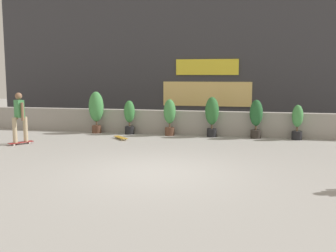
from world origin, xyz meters
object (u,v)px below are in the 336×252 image
potted_plant_2 (170,115)px  potted_plant_1 (129,116)px  potted_plant_3 (212,114)px  skater_by_wall_left (20,116)px  skateboard_near_camera (121,137)px  potted_plant_5 (297,121)px  potted_plant_4 (256,116)px  potted_plant_0 (96,109)px

potted_plant_2 → potted_plant_1: bearing=180.0°
potted_plant_1 → potted_plant_2: potted_plant_2 is taller
potted_plant_3 → skater_by_wall_left: bearing=-154.0°
potted_plant_1 → skateboard_near_camera: bearing=-86.9°
potted_plant_2 → skater_by_wall_left: skater_by_wall_left is taller
potted_plant_2 → potted_plant_5: (4.58, 0.00, -0.11)m
potted_plant_2 → skateboard_near_camera: size_ratio=1.88×
potted_plant_5 → skateboard_near_camera: potted_plant_5 is taller
skater_by_wall_left → skateboard_near_camera: 3.44m
potted_plant_3 → skater_by_wall_left: (-5.96, -2.91, 0.09)m
potted_plant_3 → potted_plant_4: (1.58, 0.00, -0.06)m
potted_plant_0 → potted_plant_1: bearing=0.0°
potted_plant_2 → potted_plant_5: size_ratio=1.11×
potted_plant_1 → skateboard_near_camera: potted_plant_1 is taller
potted_plant_5 → skateboard_near_camera: size_ratio=1.70×
potted_plant_1 → skateboard_near_camera: size_ratio=1.79×
potted_plant_3 → potted_plant_5: bearing=0.0°
potted_plant_1 → potted_plant_2: bearing=-0.0°
skater_by_wall_left → potted_plant_3: bearing=26.0°
potted_plant_4 → skater_by_wall_left: bearing=-158.9°
potted_plant_0 → skateboard_near_camera: bearing=-41.2°
potted_plant_1 → potted_plant_3: bearing=-0.0°
potted_plant_0 → potted_plant_3: (4.51, 0.00, -0.10)m
potted_plant_1 → skater_by_wall_left: bearing=-134.0°
potted_plant_4 → potted_plant_5: (1.41, 0.00, -0.13)m
potted_plant_1 → potted_plant_3: (3.16, -0.00, 0.13)m
potted_plant_1 → potted_plant_5: size_ratio=1.05×
potted_plant_1 → potted_plant_0: bearing=-180.0°
skateboard_near_camera → potted_plant_2: bearing=39.3°
potted_plant_1 → potted_plant_4: 4.74m
potted_plant_4 → skater_by_wall_left: 8.09m
potted_plant_0 → potted_plant_1: size_ratio=1.25×
potted_plant_3 → potted_plant_4: 1.58m
potted_plant_0 → potted_plant_2: bearing=0.0°
potted_plant_0 → potted_plant_5: (7.50, 0.00, -0.29)m
potted_plant_1 → skateboard_near_camera: (0.07, -1.24, -0.65)m
potted_plant_0 → potted_plant_4: potted_plant_0 is taller
potted_plant_0 → skateboard_near_camera: 2.08m
potted_plant_4 → potted_plant_5: size_ratio=1.13×
potted_plant_1 → skater_by_wall_left: 4.05m
potted_plant_4 → potted_plant_0: bearing=-180.0°
potted_plant_1 → potted_plant_5: 6.15m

